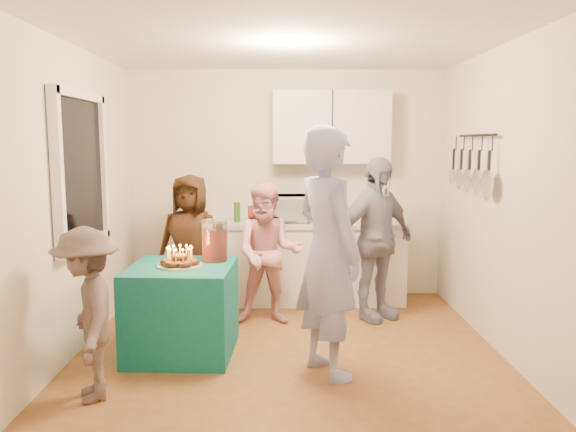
{
  "coord_description": "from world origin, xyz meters",
  "views": [
    {
      "loc": [
        -0.06,
        -4.49,
        1.79
      ],
      "look_at": [
        0.0,
        0.35,
        1.15
      ],
      "focal_mm": 35.0,
      "sensor_mm": 36.0,
      "label": 1
    }
  ],
  "objects_px": {
    "man_birthday": "(328,252)",
    "woman_back_center": "(268,254)",
    "microwave": "(285,208)",
    "woman_back_right": "(375,239)",
    "woman_back_left": "(191,244)",
    "counter": "(304,264)",
    "party_table": "(182,310)",
    "child_near_left": "(87,314)",
    "punch_jar": "(215,242)"
  },
  "relations": [
    {
      "from": "man_birthday",
      "to": "woman_back_center",
      "type": "height_order",
      "value": "man_birthday"
    },
    {
      "from": "microwave",
      "to": "woman_back_right",
      "type": "bearing_deg",
      "value": -38.33
    },
    {
      "from": "microwave",
      "to": "woman_back_left",
      "type": "xyz_separation_m",
      "value": [
        -1.0,
        -0.39,
        -0.33
      ]
    },
    {
      "from": "woman_back_right",
      "to": "counter",
      "type": "bearing_deg",
      "value": 102.48
    },
    {
      "from": "counter",
      "to": "woman_back_right",
      "type": "bearing_deg",
      "value": -43.31
    },
    {
      "from": "party_table",
      "to": "woman_back_left",
      "type": "bearing_deg",
      "value": 95.23
    },
    {
      "from": "party_table",
      "to": "woman_back_right",
      "type": "xyz_separation_m",
      "value": [
        1.79,
        0.93,
        0.44
      ]
    },
    {
      "from": "microwave",
      "to": "man_birthday",
      "type": "height_order",
      "value": "man_birthday"
    },
    {
      "from": "counter",
      "to": "man_birthday",
      "type": "height_order",
      "value": "man_birthday"
    },
    {
      "from": "party_table",
      "to": "woman_back_center",
      "type": "relative_size",
      "value": 0.61
    },
    {
      "from": "microwave",
      "to": "man_birthday",
      "type": "relative_size",
      "value": 0.28
    },
    {
      "from": "microwave",
      "to": "man_birthday",
      "type": "distance_m",
      "value": 2.03
    },
    {
      "from": "microwave",
      "to": "woman_back_left",
      "type": "bearing_deg",
      "value": -161.33
    },
    {
      "from": "counter",
      "to": "child_near_left",
      "type": "distance_m",
      "value": 2.91
    },
    {
      "from": "party_table",
      "to": "man_birthday",
      "type": "bearing_deg",
      "value": -19.48
    },
    {
      "from": "microwave",
      "to": "child_near_left",
      "type": "height_order",
      "value": "child_near_left"
    },
    {
      "from": "microwave",
      "to": "woman_back_left",
      "type": "height_order",
      "value": "woman_back_left"
    },
    {
      "from": "woman_back_right",
      "to": "party_table",
      "type": "bearing_deg",
      "value": 173.33
    },
    {
      "from": "party_table",
      "to": "child_near_left",
      "type": "distance_m",
      "value": 1.0
    },
    {
      "from": "punch_jar",
      "to": "party_table",
      "type": "bearing_deg",
      "value": -142.43
    },
    {
      "from": "microwave",
      "to": "punch_jar",
      "type": "height_order",
      "value": "microwave"
    },
    {
      "from": "punch_jar",
      "to": "child_near_left",
      "type": "bearing_deg",
      "value": -126.16
    },
    {
      "from": "woman_back_right",
      "to": "child_near_left",
      "type": "bearing_deg",
      "value": -176.43
    },
    {
      "from": "party_table",
      "to": "child_near_left",
      "type": "relative_size",
      "value": 0.7
    },
    {
      "from": "party_table",
      "to": "punch_jar",
      "type": "bearing_deg",
      "value": 37.57
    },
    {
      "from": "microwave",
      "to": "party_table",
      "type": "height_order",
      "value": "microwave"
    },
    {
      "from": "man_birthday",
      "to": "child_near_left",
      "type": "height_order",
      "value": "man_birthday"
    },
    {
      "from": "counter",
      "to": "woman_back_center",
      "type": "distance_m",
      "value": 0.91
    },
    {
      "from": "woman_back_left",
      "to": "microwave",
      "type": "bearing_deg",
      "value": 31.88
    },
    {
      "from": "microwave",
      "to": "woman_back_right",
      "type": "height_order",
      "value": "woman_back_right"
    },
    {
      "from": "microwave",
      "to": "punch_jar",
      "type": "relative_size",
      "value": 1.56
    },
    {
      "from": "microwave",
      "to": "punch_jar",
      "type": "bearing_deg",
      "value": -117.01
    },
    {
      "from": "woman_back_right",
      "to": "microwave",
      "type": "bearing_deg",
      "value": 110.08
    },
    {
      "from": "child_near_left",
      "to": "man_birthday",
      "type": "bearing_deg",
      "value": 81.78
    },
    {
      "from": "man_birthday",
      "to": "counter",
      "type": "bearing_deg",
      "value": -25.19
    },
    {
      "from": "counter",
      "to": "party_table",
      "type": "distance_m",
      "value": 1.93
    },
    {
      "from": "man_birthday",
      "to": "woman_back_right",
      "type": "distance_m",
      "value": 1.48
    },
    {
      "from": "woman_back_center",
      "to": "woman_back_right",
      "type": "distance_m",
      "value": 1.09
    },
    {
      "from": "counter",
      "to": "woman_back_left",
      "type": "xyz_separation_m",
      "value": [
        -1.21,
        -0.39,
        0.3
      ]
    },
    {
      "from": "man_birthday",
      "to": "woman_back_right",
      "type": "height_order",
      "value": "man_birthday"
    },
    {
      "from": "party_table",
      "to": "woman_back_right",
      "type": "bearing_deg",
      "value": 27.54
    },
    {
      "from": "microwave",
      "to": "woman_back_right",
      "type": "relative_size",
      "value": 0.32
    },
    {
      "from": "woman_back_right",
      "to": "man_birthday",
      "type": "bearing_deg",
      "value": -147.73
    },
    {
      "from": "counter",
      "to": "child_near_left",
      "type": "height_order",
      "value": "child_near_left"
    },
    {
      "from": "party_table",
      "to": "punch_jar",
      "type": "relative_size",
      "value": 2.5
    },
    {
      "from": "microwave",
      "to": "child_near_left",
      "type": "bearing_deg",
      "value": -122.42
    },
    {
      "from": "woman_back_left",
      "to": "child_near_left",
      "type": "height_order",
      "value": "woman_back_left"
    },
    {
      "from": "punch_jar",
      "to": "woman_back_center",
      "type": "distance_m",
      "value": 0.79
    },
    {
      "from": "counter",
      "to": "man_birthday",
      "type": "distance_m",
      "value": 2.07
    },
    {
      "from": "woman_back_right",
      "to": "woman_back_left",
      "type": "bearing_deg",
      "value": 137.99
    }
  ]
}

